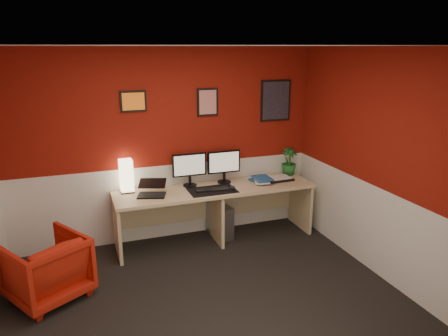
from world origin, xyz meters
TOP-DOWN VIEW (x-y plane):
  - ground at (0.00, 0.00)m, footprint 4.00×3.50m
  - ceiling at (0.00, 0.00)m, footprint 4.00×3.50m
  - wall_back at (0.00, 1.75)m, footprint 4.00×0.01m
  - wall_front at (0.00, -1.75)m, footprint 4.00×0.01m
  - wall_right at (2.00, 0.00)m, footprint 0.01×3.50m
  - wainscot_back at (0.00, 1.75)m, footprint 4.00×0.01m
  - wainscot_right at (2.00, 0.00)m, footprint 0.01×3.50m
  - desk at (0.55, 1.41)m, footprint 2.60×0.65m
  - shoji_lamp at (-0.54, 1.63)m, footprint 0.16×0.16m
  - laptop at (-0.28, 1.38)m, footprint 0.39×0.32m
  - monitor_left at (0.27, 1.60)m, footprint 0.45×0.06m
  - monitor_right at (0.74, 1.59)m, footprint 0.45×0.06m
  - desk_mat at (0.48, 1.32)m, footprint 0.60×0.38m
  - keyboard at (0.48, 1.33)m, footprint 0.43×0.19m
  - mouse at (0.74, 1.27)m, footprint 0.08×0.11m
  - book_bottom at (1.12, 1.42)m, footprint 0.30×0.34m
  - book_middle at (1.10, 1.40)m, footprint 0.26×0.31m
  - book_top at (1.10, 1.39)m, footprint 0.22×0.30m
  - zen_tray at (1.49, 1.44)m, footprint 0.36×0.27m
  - potted_plant at (1.73, 1.62)m, footprint 0.22×0.22m
  - pc_tower at (0.65, 1.51)m, footprint 0.27×0.48m
  - armchair at (-1.50, 0.71)m, footprint 0.98×0.99m
  - art_left at (-0.39, 1.74)m, footprint 0.32×0.02m
  - art_center at (0.56, 1.74)m, footprint 0.28×0.02m
  - art_right at (1.54, 1.74)m, footprint 0.44×0.02m

SIDE VIEW (x-z plane):
  - ground at x=0.00m, z-range -0.01..0.01m
  - pc_tower at x=0.65m, z-range 0.00..0.45m
  - armchair at x=-1.50m, z-range 0.00..0.66m
  - desk at x=0.55m, z-range 0.00..0.73m
  - wainscot_back at x=0.00m, z-range 0.00..1.00m
  - wainscot_right at x=2.00m, z-range 0.00..1.00m
  - desk_mat at x=0.48m, z-range 0.73..0.74m
  - book_bottom at x=1.12m, z-range 0.73..0.76m
  - keyboard at x=0.48m, z-range 0.74..0.75m
  - zen_tray at x=1.49m, z-range 0.73..0.76m
  - mouse at x=0.74m, z-range 0.74..0.77m
  - book_middle at x=1.10m, z-range 0.76..0.78m
  - book_top at x=1.10m, z-range 0.78..0.81m
  - laptop at x=-0.28m, z-range 0.73..0.95m
  - potted_plant at x=1.73m, z-range 0.73..1.12m
  - shoji_lamp at x=-0.54m, z-range 0.73..1.13m
  - monitor_left at x=0.27m, z-range 0.73..1.31m
  - monitor_right at x=0.74m, z-range 0.73..1.31m
  - wall_back at x=0.00m, z-range 0.00..2.50m
  - wall_front at x=0.00m, z-range 0.00..2.50m
  - wall_right at x=2.00m, z-range 0.00..2.50m
  - art_right at x=1.54m, z-range 1.50..2.06m
  - art_center at x=0.56m, z-range 1.62..1.98m
  - art_left at x=-0.39m, z-range 1.72..1.98m
  - ceiling at x=0.00m, z-range 2.50..2.50m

